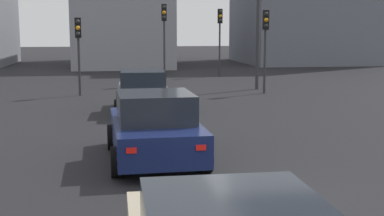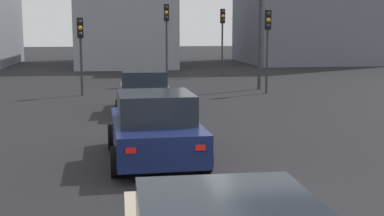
# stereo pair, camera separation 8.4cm
# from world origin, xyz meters

# --- Properties ---
(ground_plane) EXTENTS (160.00, 160.00, 0.20)m
(ground_plane) POSITION_xyz_m (0.00, 0.00, -0.10)
(ground_plane) COLOR black
(car_grey_right_lead) EXTENTS (4.12, 2.11, 1.53)m
(car_grey_right_lead) POSITION_xyz_m (10.34, 1.72, 0.74)
(car_grey_right_lead) COLOR slate
(car_grey_right_lead) RESTS_ON ground_plane
(car_navy_right_second) EXTENTS (4.18, 2.22, 1.60)m
(car_navy_right_second) POSITION_xyz_m (3.18, 1.84, 0.77)
(car_navy_right_second) COLOR #141E4C
(car_navy_right_second) RESTS_ON ground_plane
(traffic_light_near_left) EXTENTS (0.32, 0.28, 4.24)m
(traffic_light_near_left) POSITION_xyz_m (24.00, -3.91, 3.04)
(traffic_light_near_left) COLOR #2D2D30
(traffic_light_near_left) RESTS_ON ground_plane
(traffic_light_near_right) EXTENTS (0.33, 0.30, 3.86)m
(traffic_light_near_right) POSITION_xyz_m (14.97, -4.22, 2.78)
(traffic_light_near_right) COLOR #2D2D30
(traffic_light_near_right) RESTS_ON ground_plane
(traffic_light_far_left) EXTENTS (0.32, 0.29, 3.50)m
(traffic_light_far_left) POSITION_xyz_m (15.40, 4.30, 2.53)
(traffic_light_far_left) COLOR #2D2D30
(traffic_light_far_left) RESTS_ON ground_plane
(traffic_light_far_right) EXTENTS (0.32, 0.30, 4.31)m
(traffic_light_far_right) POSITION_xyz_m (19.61, 0.04, 3.09)
(traffic_light_far_right) COLOR #2D2D30
(traffic_light_far_right) RESTS_ON ground_plane
(building_facade_center) EXTENTS (14.47, 7.57, 8.22)m
(building_facade_center) POSITION_xyz_m (36.37, 2.00, 4.11)
(building_facade_center) COLOR gray
(building_facade_center) RESTS_ON ground_plane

